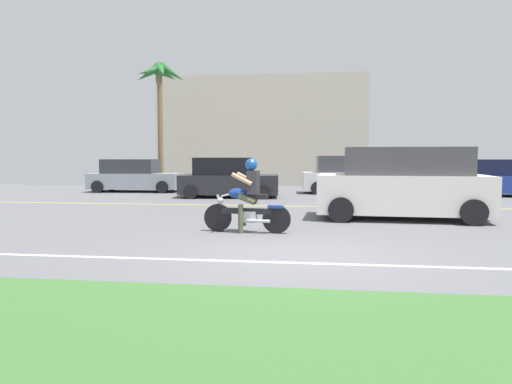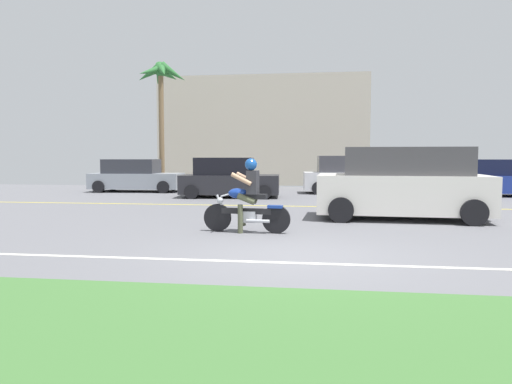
% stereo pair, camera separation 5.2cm
% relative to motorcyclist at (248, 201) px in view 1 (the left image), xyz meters
% --- Properties ---
extents(ground, '(56.00, 30.00, 0.04)m').
position_rel_motorcyclist_xyz_m(ground, '(1.17, 0.72, -0.70)').
color(ground, slate).
extents(grass_median, '(56.00, 3.80, 0.06)m').
position_rel_motorcyclist_xyz_m(grass_median, '(1.17, -6.38, -0.65)').
color(grass_median, '#3D6B33').
rests_on(grass_median, ground).
extents(lane_line_near, '(50.40, 0.12, 0.01)m').
position_rel_motorcyclist_xyz_m(lane_line_near, '(1.17, -2.86, -0.68)').
color(lane_line_near, silver).
rests_on(lane_line_near, ground).
extents(lane_line_far, '(50.40, 0.12, 0.01)m').
position_rel_motorcyclist_xyz_m(lane_line_far, '(1.17, 5.60, -0.68)').
color(lane_line_far, yellow).
rests_on(lane_line_far, ground).
extents(motorcyclist, '(1.93, 0.63, 1.62)m').
position_rel_motorcyclist_xyz_m(motorcyclist, '(0.00, 0.00, 0.00)').
color(motorcyclist, black).
rests_on(motorcyclist, ground).
extents(suv_nearby, '(4.60, 2.36, 1.89)m').
position_rel_motorcyclist_xyz_m(suv_nearby, '(3.73, 2.76, 0.24)').
color(suv_nearby, white).
rests_on(suv_nearby, ground).
extents(parked_car_0, '(4.27, 2.13, 1.53)m').
position_rel_motorcyclist_xyz_m(parked_car_0, '(-7.10, 11.22, 0.03)').
color(parked_car_0, '#8C939E').
rests_on(parked_car_0, ground).
extents(parked_car_1, '(4.08, 2.24, 1.61)m').
position_rel_motorcyclist_xyz_m(parked_car_1, '(-2.15, 8.79, 0.07)').
color(parked_car_1, '#232328').
rests_on(parked_car_1, ground).
extents(parked_car_2, '(4.32, 2.07, 1.68)m').
position_rel_motorcyclist_xyz_m(parked_car_2, '(2.84, 11.52, 0.10)').
color(parked_car_2, silver).
rests_on(parked_car_2, ground).
extents(parked_car_3, '(3.88, 1.99, 1.53)m').
position_rel_motorcyclist_xyz_m(parked_car_3, '(8.84, 10.89, 0.03)').
color(parked_car_3, navy).
rests_on(parked_car_3, ground).
extents(palm_tree_0, '(2.73, 2.66, 6.44)m').
position_rel_motorcyclist_xyz_m(palm_tree_0, '(-6.46, 13.15, 4.75)').
color(palm_tree_0, brown).
rests_on(palm_tree_0, ground).
extents(building_far, '(12.20, 4.00, 6.30)m').
position_rel_motorcyclist_xyz_m(building_far, '(-1.86, 18.72, 2.47)').
color(building_far, beige).
rests_on(building_far, ground).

